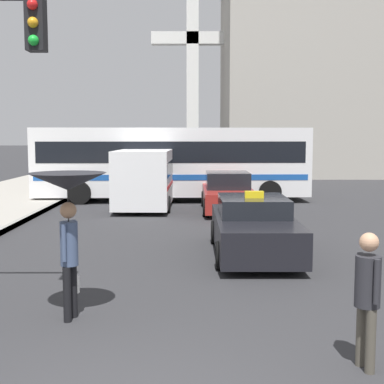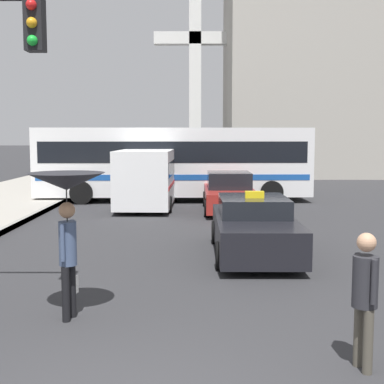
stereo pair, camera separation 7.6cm
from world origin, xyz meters
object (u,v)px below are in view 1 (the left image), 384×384
Objects in this scene: pedestrian_man at (368,290)px; monument_cross at (193,67)px; city_bus at (172,160)px; taxi at (254,228)px; sedan_red at (228,194)px; pedestrian_with_umbrella at (69,197)px; ambulance_van at (146,175)px.

pedestrian_man is 35.57m from monument_cross.
pedestrian_man is at bearing 7.98° from city_bus.
monument_cross is (-2.05, 34.82, 6.95)m from pedestrian_man.
taxi is 7.40m from sedan_red.
pedestrian_with_umbrella is (-3.21, -11.91, 1.24)m from sedan_red.
pedestrian_man reaches higher than taxi.
taxi is 1.00× the size of sedan_red.
pedestrian_with_umbrella is at bearing 74.93° from sedan_red.
ambulance_van is 2.45m from city_bus.
pedestrian_with_umbrella reaches higher than pedestrian_man.
taxi is 6.32m from pedestrian_man.
city_bus is 15.25m from pedestrian_with_umbrella.
pedestrian_with_umbrella is (-0.05, -13.01, 0.64)m from ambulance_van.
monument_cross reaches higher than ambulance_van.
pedestrian_with_umbrella is at bearing 90.82° from ambulance_van.
pedestrian_with_umbrella is 0.16× the size of monument_cross.
ambulance_van reaches higher than pedestrian_with_umbrella.
city_bus reaches higher than taxi.
ambulance_van is (-3.28, 8.49, 0.62)m from taxi.
ambulance_van reaches higher than pedestrian_man.
taxi is 11.01m from city_bus.
pedestrian_with_umbrella is at bearing 53.56° from taxi.
sedan_red is 13.70m from pedestrian_man.
ambulance_van reaches higher than taxi.
monument_cross reaches higher than city_bus.
ambulance_van is (-3.16, 1.10, 0.60)m from sedan_red.
sedan_red is 22.40m from monument_cross.
city_bus is 17.26m from pedestrian_man.
sedan_red is at bearing -2.64° from pedestrian_with_umbrella.
pedestrian_man is (2.98, -16.98, -0.76)m from city_bus.
sedan_red is 0.38× the size of city_bus.
taxi is 9.13m from ambulance_van.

